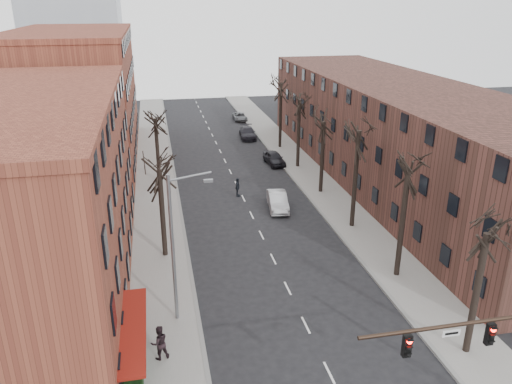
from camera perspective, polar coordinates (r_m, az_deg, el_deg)
sidewalk_left at (r=52.84m, az=-11.40°, el=1.47°), size 4.00×90.00×0.15m
sidewalk_right at (r=55.11m, az=5.45°, el=2.62°), size 4.00×90.00×0.15m
building_left_near at (r=33.09m, az=-25.47°, el=-1.32°), size 12.00×26.00×12.00m
building_left_far at (r=60.39m, az=-19.74°, el=9.92°), size 12.00×28.00×14.00m
building_right at (r=52.25m, az=15.74°, el=6.52°), size 12.00×50.00×10.00m
awning_left at (r=27.29m, az=-13.33°, el=-19.37°), size 1.20×7.00×0.15m
hedge at (r=26.12m, az=-13.72°, el=-19.71°), size 0.80×6.00×1.00m
tree_right_a at (r=29.92m, az=22.81°, el=-16.55°), size 5.20×5.20×10.00m
tree_right_b at (r=35.51m, az=15.72°, el=-9.23°), size 5.20×5.20×10.80m
tree_right_c at (r=41.90m, az=10.86°, el=-3.93°), size 5.20×5.20×11.60m
tree_right_d at (r=48.76m, az=7.37°, el=-0.06°), size 5.20×5.20×10.00m
tree_right_e at (r=55.93m, az=4.76°, el=2.84°), size 5.20×5.20×10.80m
tree_right_f at (r=63.29m, az=2.74°, el=5.07°), size 5.20×5.20×11.60m
tree_left_a at (r=37.24m, az=-10.30°, el=-7.23°), size 5.20×5.20×9.50m
tree_left_b at (r=51.92m, az=-10.93°, el=1.06°), size 5.20×5.20×9.50m
signal_mast_arm at (r=23.15m, az=26.77°, el=-15.89°), size 8.14×0.30×7.20m
streetlight at (r=27.84m, az=-9.19°, el=-5.76°), size 2.45×0.22×9.03m
silver_sedan at (r=44.43m, az=2.49°, el=-1.02°), size 2.09×4.66×1.49m
parked_car_near at (r=56.59m, az=2.09°, el=3.89°), size 2.10×4.38×1.45m
parked_car_mid at (r=67.67m, az=-0.98°, el=6.79°), size 2.43×5.12×1.44m
parked_car_far at (r=78.00m, az=-1.86°, el=8.60°), size 1.96×4.15×1.15m
pedestrian_b at (r=27.07m, az=-10.98°, el=-16.55°), size 1.07×0.92×1.90m
pedestrian_crossing at (r=47.16m, az=-2.12°, el=0.54°), size 0.69×1.14×1.81m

